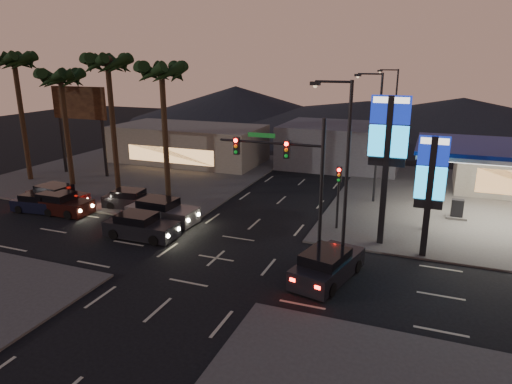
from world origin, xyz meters
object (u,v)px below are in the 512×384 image
at_px(car_lane_a_front, 141,226).
at_px(car_lane_b_mid, 132,200).
at_px(car_lane_a_rear, 40,203).
at_px(car_lane_b_front, 162,211).
at_px(car_lane_a_mid, 60,204).
at_px(suv_station, 327,266).
at_px(pylon_sign_tall, 388,141).
at_px(traffic_signal_mast, 291,167).
at_px(car_lane_b_rear, 57,196).
at_px(pylon_sign_short, 431,179).

xyz_separation_m(car_lane_a_front, car_lane_b_mid, (-4.10, 4.75, -0.05)).
bearing_deg(car_lane_a_rear, car_lane_b_mid, 27.96).
bearing_deg(car_lane_b_front, car_lane_a_mid, -172.32).
bearing_deg(suv_station, car_lane_a_front, 173.28).
distance_m(pylon_sign_tall, car_lane_b_front, 15.78).
relative_size(car_lane_a_front, suv_station, 0.91).
xyz_separation_m(car_lane_a_mid, car_lane_b_front, (8.03, 1.08, 0.04)).
relative_size(pylon_sign_tall, car_lane_a_rear, 2.08).
xyz_separation_m(traffic_signal_mast, car_lane_b_front, (-9.94, 2.13, -4.46)).
xyz_separation_m(car_lane_a_front, car_lane_a_mid, (-8.33, 1.86, 0.00)).
bearing_deg(car_lane_a_rear, car_lane_b_front, 7.78).
bearing_deg(car_lane_b_rear, car_lane_b_mid, 15.48).
xyz_separation_m(pylon_sign_tall, traffic_signal_mast, (-4.74, -3.51, -1.17)).
distance_m(car_lane_b_mid, car_lane_b_rear, 5.95).
xyz_separation_m(pylon_sign_short, car_lane_a_rear, (-26.89, -1.71, -4.02)).
distance_m(pylon_sign_tall, traffic_signal_mast, 6.02).
relative_size(traffic_signal_mast, suv_station, 1.52).
relative_size(car_lane_a_mid, suv_station, 0.92).
distance_m(pylon_sign_short, car_lane_b_rear, 27.00).
relative_size(traffic_signal_mast, car_lane_a_rear, 1.85).
relative_size(car_lane_b_rear, suv_station, 0.98).
height_order(car_lane_a_front, suv_station, suv_station).
bearing_deg(pylon_sign_short, traffic_signal_mast, -160.87).
relative_size(car_lane_b_front, car_lane_b_mid, 1.13).
relative_size(car_lane_a_mid, car_lane_a_rear, 1.11).
xyz_separation_m(car_lane_a_rear, car_lane_b_mid, (5.90, 3.13, 0.03)).
height_order(car_lane_a_front, car_lane_a_rear, car_lane_a_front).
bearing_deg(suv_station, car_lane_b_mid, 159.36).
height_order(pylon_sign_short, car_lane_b_mid, pylon_sign_short).
bearing_deg(pylon_sign_tall, car_lane_b_mid, 178.68).
relative_size(pylon_sign_short, car_lane_b_rear, 1.37).
bearing_deg(traffic_signal_mast, pylon_sign_short, 19.13).
xyz_separation_m(car_lane_b_front, suv_station, (12.66, -4.40, 0.00)).
bearing_deg(traffic_signal_mast, car_lane_a_mid, 176.66).
relative_size(pylon_sign_tall, suv_station, 1.71).
height_order(pylon_sign_tall, car_lane_a_mid, pylon_sign_tall).
bearing_deg(car_lane_b_mid, car_lane_a_mid, -145.62).
relative_size(car_lane_a_rear, suv_station, 0.82).
height_order(car_lane_b_front, suv_station, same).
distance_m(traffic_signal_mast, car_lane_a_front, 10.67).
xyz_separation_m(pylon_sign_short, car_lane_b_front, (-17.18, -0.38, -3.89)).
bearing_deg(suv_station, car_lane_b_rear, 168.25).
relative_size(car_lane_a_front, car_lane_b_mid, 1.05).
relative_size(pylon_sign_short, car_lane_b_mid, 1.54).
xyz_separation_m(traffic_signal_mast, car_lane_a_rear, (-19.65, 0.80, -4.59)).
bearing_deg(car_lane_b_rear, suv_station, -11.75).
distance_m(car_lane_b_front, suv_station, 13.40).
xyz_separation_m(car_lane_a_front, car_lane_b_front, (-0.30, 2.94, 0.04)).
xyz_separation_m(car_lane_b_mid, suv_station, (16.47, -6.20, 0.10)).
distance_m(car_lane_a_front, car_lane_a_mid, 8.53).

